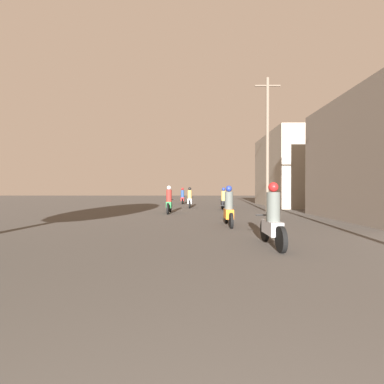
# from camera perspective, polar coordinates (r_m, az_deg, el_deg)

# --- Properties ---
(motorcycle_silver) EXTENTS (0.60, 1.92, 1.58)m
(motorcycle_silver) POSITION_cam_1_polar(r_m,az_deg,el_deg) (6.63, 17.45, -6.17)
(motorcycle_silver) COLOR black
(motorcycle_silver) RESTS_ON ground_plane
(motorcycle_orange) EXTENTS (0.60, 2.01, 1.56)m
(motorcycle_orange) POSITION_cam_1_polar(r_m,az_deg,el_deg) (10.03, 8.15, -3.91)
(motorcycle_orange) COLOR black
(motorcycle_orange) RESTS_ON ground_plane
(motorcycle_green) EXTENTS (0.60, 2.12, 1.63)m
(motorcycle_green) POSITION_cam_1_polar(r_m,az_deg,el_deg) (15.23, -5.11, -2.27)
(motorcycle_green) COLOR black
(motorcycle_green) RESTS_ON ground_plane
(motorcycle_black) EXTENTS (0.60, 1.96, 1.54)m
(motorcycle_black) POSITION_cam_1_polar(r_m,az_deg,el_deg) (17.59, 7.00, -2.00)
(motorcycle_black) COLOR black
(motorcycle_black) RESTS_ON ground_plane
(motorcycle_white) EXTENTS (0.60, 1.96, 1.59)m
(motorcycle_white) POSITION_cam_1_polar(r_m,az_deg,el_deg) (19.81, -0.52, -1.68)
(motorcycle_white) COLOR black
(motorcycle_white) RESTS_ON ground_plane
(motorcycle_red) EXTENTS (0.60, 1.97, 1.58)m
(motorcycle_red) POSITION_cam_1_polar(r_m,az_deg,el_deg) (25.10, -2.11, -1.21)
(motorcycle_red) COLOR black
(motorcycle_red) RESTS_ON ground_plane
(building_right_far) EXTENTS (4.30, 7.87, 6.10)m
(building_right_far) POSITION_cam_1_polar(r_m,az_deg,el_deg) (23.55, 21.14, 4.52)
(building_right_far) COLOR gray
(building_right_far) RESTS_ON ground_plane
(utility_pole_far) EXTENTS (1.60, 0.20, 8.47)m
(utility_pole_far) POSITION_cam_1_polar(r_m,az_deg,el_deg) (17.22, 16.42, 10.57)
(utility_pole_far) COLOR #6B5B4C
(utility_pole_far) RESTS_ON ground_plane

